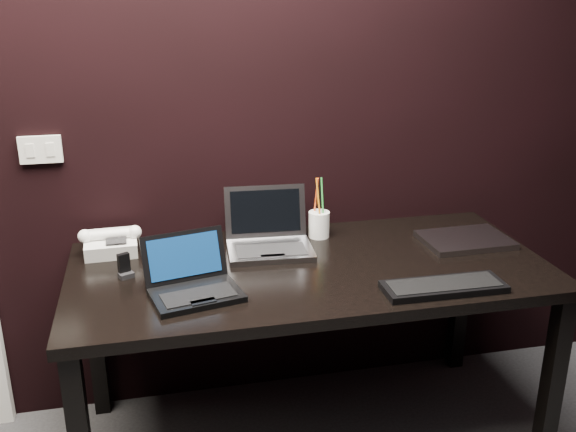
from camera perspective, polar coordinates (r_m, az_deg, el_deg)
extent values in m
plane|color=black|center=(2.48, -7.10, 10.74)|extent=(4.00, 0.00, 4.00)
cube|color=silver|center=(2.52, -21.14, 5.53)|extent=(0.15, 0.02, 0.10)
cube|color=silver|center=(2.51, -21.96, 5.41)|extent=(0.03, 0.01, 0.05)
cube|color=silver|center=(2.50, -20.38, 5.55)|extent=(0.03, 0.01, 0.05)
cube|color=black|center=(2.31, 1.97, -4.81)|extent=(1.70, 0.80, 0.04)
cube|color=black|center=(2.53, 22.42, -13.70)|extent=(0.06, 0.06, 0.70)
cube|color=black|center=(2.74, -16.75, -10.22)|extent=(0.06, 0.06, 0.70)
cube|color=black|center=(3.04, 15.06, -6.98)|extent=(0.06, 0.06, 0.70)
cube|color=black|center=(2.08, -8.14, -6.98)|extent=(0.31, 0.25, 0.02)
cube|color=black|center=(2.06, -7.96, -6.96)|extent=(0.25, 0.15, 0.00)
cube|color=black|center=(2.02, -7.54, -7.55)|extent=(0.08, 0.05, 0.00)
cube|color=black|center=(2.15, -9.21, -3.52)|extent=(0.28, 0.12, 0.16)
cube|color=#092145|center=(2.15, -9.17, -3.53)|extent=(0.24, 0.09, 0.13)
cube|color=gray|center=(2.40, -1.60, -3.07)|extent=(0.33, 0.25, 0.02)
cube|color=black|center=(2.37, -1.52, -3.05)|extent=(0.26, 0.14, 0.00)
cube|color=#97969B|center=(2.32, -1.33, -3.60)|extent=(0.09, 0.04, 0.00)
cube|color=#959499|center=(2.49, -2.03, 0.44)|extent=(0.32, 0.08, 0.20)
cube|color=black|center=(2.48, -2.01, 0.43)|extent=(0.27, 0.06, 0.16)
cube|color=black|center=(2.17, 13.67, -6.14)|extent=(0.41, 0.14, 0.02)
cube|color=black|center=(2.17, 13.70, -5.84)|extent=(0.37, 0.12, 0.00)
cube|color=#9C9BA0|center=(2.59, 15.46, -2.06)|extent=(0.34, 0.24, 0.02)
cube|color=silver|center=(2.48, -15.44, -2.50)|extent=(0.19, 0.18, 0.08)
cylinder|color=white|center=(2.46, -15.54, -1.57)|extent=(0.18, 0.04, 0.04)
sphere|color=white|center=(2.46, -17.60, -1.74)|extent=(0.05, 0.05, 0.05)
sphere|color=white|center=(2.45, -13.48, -1.40)|extent=(0.05, 0.05, 0.05)
cube|color=black|center=(2.43, -15.03, -2.14)|extent=(0.07, 0.05, 0.01)
cube|color=black|center=(2.27, -14.38, -4.24)|extent=(0.04, 0.03, 0.08)
cube|color=black|center=(2.27, -14.18, -5.12)|extent=(0.06, 0.05, 0.02)
cylinder|color=white|center=(2.54, 2.78, -0.74)|extent=(0.09, 0.09, 0.10)
cylinder|color=#E54A15|center=(2.51, 2.51, 1.76)|extent=(0.02, 0.03, 0.16)
cylinder|color=green|center=(2.50, 3.07, 1.67)|extent=(0.01, 0.03, 0.16)
cylinder|color=black|center=(2.52, 2.88, 1.79)|extent=(0.01, 0.02, 0.16)
cylinder|color=orange|center=(2.49, 2.70, 1.63)|extent=(0.02, 0.04, 0.15)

